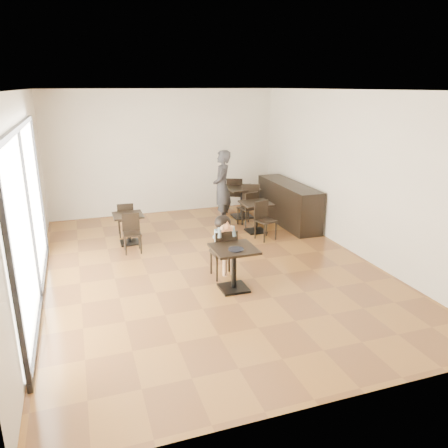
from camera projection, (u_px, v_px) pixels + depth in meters
name	position (u px, v px, depth m)	size (l,w,h in m)	color
floor	(209.00, 266.00, 8.28)	(6.00, 8.00, 0.01)	brown
ceiling	(208.00, 90.00, 7.31)	(6.00, 8.00, 0.01)	silver
wall_back	(164.00, 152.00, 11.40)	(6.00, 0.01, 3.20)	beige
wall_front	(330.00, 268.00, 4.19)	(6.00, 0.01, 3.20)	beige
wall_left	(27.00, 197.00, 6.87)	(0.01, 8.00, 3.20)	beige
wall_right	(352.00, 173.00, 8.72)	(0.01, 8.00, 3.20)	beige
storefront_window	(28.00, 217.00, 6.49)	(0.04, 4.50, 2.60)	white
child_table	(234.00, 269.00, 7.23)	(0.70, 0.70, 0.74)	black
child_chair	(223.00, 253.00, 7.70)	(0.40, 0.40, 0.90)	black
child	(223.00, 247.00, 7.67)	(0.40, 0.56, 1.13)	slate
plate	(236.00, 249.00, 7.03)	(0.25, 0.25, 0.02)	black
pizza_slice	(227.00, 228.00, 7.37)	(0.26, 0.20, 0.06)	#E7C67C
adult_patron	(222.00, 187.00, 10.64)	(0.66, 0.43, 1.80)	#36353A
cafe_table_mid	(256.00, 217.00, 10.13)	(0.67, 0.67, 0.70)	black
cafe_table_left	(129.00, 229.00, 9.38)	(0.62, 0.62, 0.65)	black
cafe_table_back	(242.00, 202.00, 11.26)	(0.75, 0.75, 0.79)	black
chair_mid_a	(247.00, 208.00, 10.60)	(0.38, 0.38, 0.85)	black
chair_mid_b	(266.00, 221.00, 9.61)	(0.38, 0.38, 0.85)	black
chair_left_a	(126.00, 219.00, 9.86)	(0.35, 0.35, 0.79)	black
chair_left_b	(132.00, 234.00, 8.86)	(0.35, 0.35, 0.79)	black
chair_back_a	(235.00, 194.00, 11.74)	(0.43, 0.43, 0.95)	black
chair_back_b	(250.00, 204.00, 10.74)	(0.43, 0.43, 0.95)	black
service_counter	(288.00, 203.00, 10.75)	(0.60, 2.40, 1.00)	black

